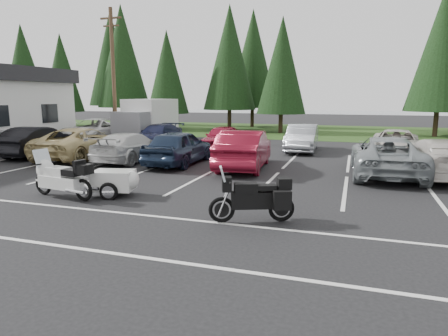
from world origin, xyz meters
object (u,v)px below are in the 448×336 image
box_truck (144,120)px  car_near_4 (179,147)px  car_far_1 (158,135)px  car_near_3 (130,147)px  car_far_0 (95,131)px  touring_motorcycle (62,174)px  car_near_2 (82,143)px  car_near_7 (437,158)px  car_far_2 (222,138)px  car_far_3 (302,138)px  adventure_motorcycle (252,194)px  car_far_4 (396,144)px  car_near_1 (38,141)px  utility_pole (113,73)px  car_near_5 (244,149)px  car_near_6 (387,156)px  cargo_trailer (114,183)px

box_truck → car_near_4: (6.45, -8.35, -0.65)m
car_far_1 → car_near_3: bearing=-72.8°
car_near_3 → car_far_0: 8.62m
car_near_4 → touring_motorcycle: (-0.82, -6.78, -0.05)m
car_near_2 → car_far_1: 6.24m
car_near_7 → car_far_2: (-10.49, 5.14, -0.05)m
car_near_2 → car_near_7: bearing=178.5°
car_far_0 → touring_motorcycle: size_ratio=2.20×
car_far_3 → touring_motorcycle: size_ratio=1.70×
car_near_4 → adventure_motorcycle: size_ratio=1.98×
car_far_4 → adventure_motorcycle: (-4.39, -12.82, 0.02)m
car_near_1 → touring_motorcycle: bearing=131.8°
utility_pole → car_far_1: (4.12, -1.58, -4.03)m
utility_pole → car_near_2: bearing=-68.2°
car_near_5 → touring_motorcycle: bearing=53.8°
car_far_4 → touring_motorcycle: bearing=-127.6°
car_near_2 → box_truck: bearing=-85.0°
car_near_6 → car_far_0: (-17.75, 5.85, 0.04)m
car_near_2 → car_near_1: bearing=-1.7°
utility_pole → car_far_2: utility_pole is taller
car_near_7 → cargo_trailer: bearing=27.3°
car_near_1 → car_near_4: bearing=174.6°
car_near_1 → car_far_3: size_ratio=1.03×
car_near_4 → car_far_1: bearing=-55.4°
cargo_trailer → car_far_0: bearing=114.6°
utility_pole → touring_motorcycle: bearing=-62.5°
car_near_4 → adventure_motorcycle: car_near_4 is taller
car_near_1 → car_far_0: 5.98m
box_truck → car_near_5: bearing=-41.3°
car_near_3 → adventure_motorcycle: bearing=137.6°
box_truck → car_near_1: 8.46m
car_far_4 → car_near_1: bearing=-160.0°
car_near_2 → touring_motorcycle: 8.25m
car_near_2 → car_near_5: car_near_5 is taller
car_near_2 → car_far_1: bearing=-102.0°
car_near_3 → car_far_3: (7.39, 6.25, 0.06)m
car_far_1 → cargo_trailer: (4.88, -12.35, -0.26)m
utility_pole → car_near_7: bearing=-21.2°
box_truck → cargo_trailer: box_truck is taller
car_near_4 → car_near_2: bearing=-1.3°
car_far_0 → car_far_4: car_far_0 is taller
touring_motorcycle → car_far_2: bearing=94.4°
car_near_6 → car_far_3: 7.42m
adventure_motorcycle → car_near_2: bearing=123.1°
car_far_2 → car_far_3: size_ratio=0.90×
car_far_3 → car_far_2: bearing=-172.7°
car_far_1 → car_far_3: 9.13m
car_far_1 → car_far_2: car_far_2 is taller
utility_pole → car_far_0: (-0.41, -1.85, -3.88)m
touring_motorcycle → car_near_1: bearing=146.0°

